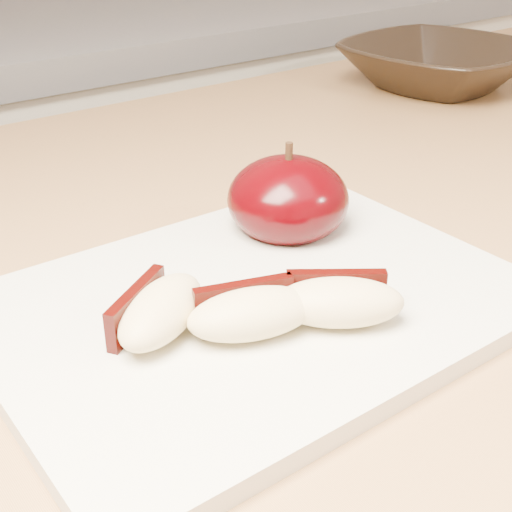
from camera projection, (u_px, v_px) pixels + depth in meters
cutting_board at (256, 304)px, 0.40m from camera, size 0.29×0.22×0.01m
apple_half at (288, 199)px, 0.46m from camera, size 0.08×0.08×0.07m
apple_wedge_a at (158, 310)px, 0.36m from camera, size 0.07×0.06×0.02m
apple_wedge_b at (251, 312)px, 0.36m from camera, size 0.07×0.05×0.02m
apple_wedge_c at (339, 301)px, 0.37m from camera, size 0.07×0.07×0.02m
bowl at (438, 66)px, 0.81m from camera, size 0.23×0.23×0.05m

